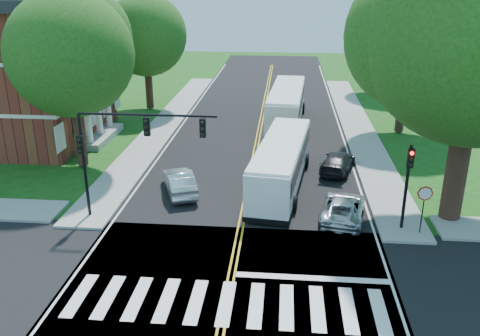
# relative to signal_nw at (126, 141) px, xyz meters

# --- Properties ---
(ground) EXTENTS (140.00, 140.00, 0.00)m
(ground) POSITION_rel_signal_nw_xyz_m (5.86, -6.43, -4.38)
(ground) COLOR #124812
(ground) RESTS_ON ground
(road) EXTENTS (14.00, 96.00, 0.01)m
(road) POSITION_rel_signal_nw_xyz_m (5.86, 11.57, -4.37)
(road) COLOR black
(road) RESTS_ON ground
(cross_road) EXTENTS (60.00, 12.00, 0.01)m
(cross_road) POSITION_rel_signal_nw_xyz_m (5.86, -6.43, -4.37)
(cross_road) COLOR black
(cross_road) RESTS_ON ground
(center_line) EXTENTS (0.36, 70.00, 0.01)m
(center_line) POSITION_rel_signal_nw_xyz_m (5.86, 15.57, -4.36)
(center_line) COLOR gold
(center_line) RESTS_ON road
(edge_line_w) EXTENTS (0.12, 70.00, 0.01)m
(edge_line_w) POSITION_rel_signal_nw_xyz_m (-0.94, 15.57, -4.36)
(edge_line_w) COLOR silver
(edge_line_w) RESTS_ON road
(edge_line_e) EXTENTS (0.12, 70.00, 0.01)m
(edge_line_e) POSITION_rel_signal_nw_xyz_m (12.66, 15.57, -4.36)
(edge_line_e) COLOR silver
(edge_line_e) RESTS_ON road
(crosswalk) EXTENTS (12.60, 3.00, 0.01)m
(crosswalk) POSITION_rel_signal_nw_xyz_m (5.86, -6.93, -4.36)
(crosswalk) COLOR silver
(crosswalk) RESTS_ON road
(stop_bar) EXTENTS (6.60, 0.40, 0.01)m
(stop_bar) POSITION_rel_signal_nw_xyz_m (9.36, -4.83, -4.36)
(stop_bar) COLOR silver
(stop_bar) RESTS_ON road
(sidewalk_nw) EXTENTS (2.60, 40.00, 0.15)m
(sidewalk_nw) POSITION_rel_signal_nw_xyz_m (-2.44, 18.57, -4.30)
(sidewalk_nw) COLOR gray
(sidewalk_nw) RESTS_ON ground
(sidewalk_ne) EXTENTS (2.60, 40.00, 0.15)m
(sidewalk_ne) POSITION_rel_signal_nw_xyz_m (14.16, 18.57, -4.30)
(sidewalk_ne) COLOR gray
(sidewalk_ne) RESTS_ON ground
(tree_ne_big) EXTENTS (10.80, 10.80, 14.91)m
(tree_ne_big) POSITION_rel_signal_nw_xyz_m (16.86, 1.57, 5.24)
(tree_ne_big) COLOR #301C13
(tree_ne_big) RESTS_ON ground
(tree_west_near) EXTENTS (8.00, 8.00, 11.40)m
(tree_west_near) POSITION_rel_signal_nw_xyz_m (-5.64, 7.57, 3.15)
(tree_west_near) COLOR #301C13
(tree_west_near) RESTS_ON ground
(tree_west_far) EXTENTS (7.60, 7.60, 10.67)m
(tree_west_far) POSITION_rel_signal_nw_xyz_m (-5.14, 23.57, 2.62)
(tree_west_far) COLOR #301C13
(tree_west_far) RESTS_ON ground
(tree_east_mid) EXTENTS (8.40, 8.40, 11.93)m
(tree_east_mid) POSITION_rel_signal_nw_xyz_m (17.36, 17.57, 3.48)
(tree_east_mid) COLOR #301C13
(tree_east_mid) RESTS_ON ground
(tree_east_far) EXTENTS (7.20, 7.20, 10.34)m
(tree_east_far) POSITION_rel_signal_nw_xyz_m (18.36, 33.57, 2.48)
(tree_east_far) COLOR #301C13
(tree_east_far) RESTS_ON ground
(signal_nw) EXTENTS (7.15, 0.46, 5.66)m
(signal_nw) POSITION_rel_signal_nw_xyz_m (0.00, 0.00, 0.00)
(signal_nw) COLOR black
(signal_nw) RESTS_ON ground
(signal_ne) EXTENTS (0.30, 0.46, 4.40)m
(signal_ne) POSITION_rel_signal_nw_xyz_m (14.06, 0.01, -1.41)
(signal_ne) COLOR black
(signal_ne) RESTS_ON ground
(stop_sign) EXTENTS (0.76, 0.08, 2.53)m
(stop_sign) POSITION_rel_signal_nw_xyz_m (14.86, -0.45, -2.35)
(stop_sign) COLOR black
(stop_sign) RESTS_ON ground
(bus_lead) EXTENTS (3.81, 11.42, 2.90)m
(bus_lead) POSITION_rel_signal_nw_xyz_m (7.82, 5.25, -2.84)
(bus_lead) COLOR white
(bus_lead) RESTS_ON road
(bus_follow) EXTENTS (3.51, 12.30, 3.15)m
(bus_follow) POSITION_rel_signal_nw_xyz_m (8.04, 19.51, -2.71)
(bus_follow) COLOR white
(bus_follow) RESTS_ON road
(hatchback) EXTENTS (2.95, 4.59, 1.43)m
(hatchback) POSITION_rel_signal_nw_xyz_m (1.84, 3.67, -3.65)
(hatchback) COLOR silver
(hatchback) RESTS_ON road
(suv) EXTENTS (2.95, 4.92, 1.28)m
(suv) POSITION_rel_signal_nw_xyz_m (11.17, 1.07, -3.73)
(suv) COLOR silver
(suv) RESTS_ON road
(dark_sedan) EXTENTS (2.93, 4.74, 1.28)m
(dark_sedan) POSITION_rel_signal_nw_xyz_m (11.53, 8.25, -3.73)
(dark_sedan) COLOR black
(dark_sedan) RESTS_ON road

